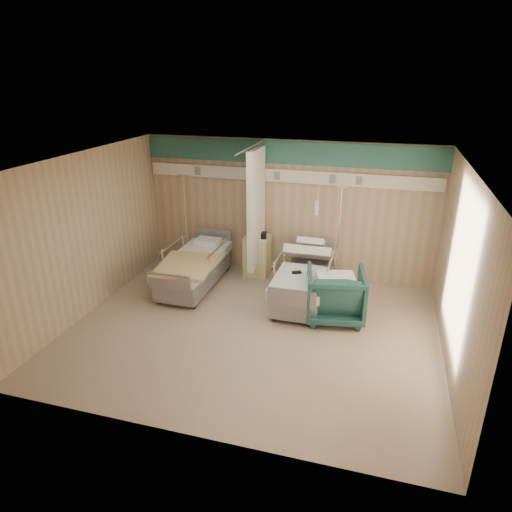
% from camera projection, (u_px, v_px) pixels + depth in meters
% --- Properties ---
extents(ground, '(6.00, 5.00, 0.00)m').
position_uv_depth(ground, '(253.00, 330.00, 7.64)').
color(ground, gray).
rests_on(ground, ground).
extents(room_walls, '(6.04, 5.04, 2.82)m').
position_uv_depth(room_walls, '(255.00, 219.00, 7.17)').
color(room_walls, tan).
rests_on(room_walls, ground).
extents(bed_right, '(1.00, 2.16, 0.63)m').
position_uv_depth(bed_right, '(303.00, 285.00, 8.52)').
color(bed_right, silver).
rests_on(bed_right, ground).
extents(bed_left, '(1.00, 2.16, 0.63)m').
position_uv_depth(bed_left, '(194.00, 272.00, 9.09)').
color(bed_left, silver).
rests_on(bed_left, ground).
extents(bedside_cabinet, '(0.50, 0.48, 0.85)m').
position_uv_depth(bedside_cabinet, '(257.00, 256.00, 9.58)').
color(bedside_cabinet, '#DEDB8B').
rests_on(bedside_cabinet, ground).
extents(visitor_armchair, '(1.13, 1.15, 0.90)m').
position_uv_depth(visitor_armchair, '(335.00, 295.00, 7.84)').
color(visitor_armchair, '#1B4545').
rests_on(visitor_armchair, ground).
extents(waffle_blanket, '(0.75, 0.69, 0.07)m').
position_uv_depth(waffle_blanket, '(337.00, 269.00, 7.66)').
color(waffle_blanket, white).
rests_on(waffle_blanket, visitor_armchair).
extents(iv_stand_right, '(0.36, 0.36, 2.01)m').
position_uv_depth(iv_stand_right, '(336.00, 265.00, 9.18)').
color(iv_stand_right, silver).
rests_on(iv_stand_right, ground).
extents(iv_stand_left, '(0.37, 0.37, 2.08)m').
position_uv_depth(iv_stand_left, '(188.00, 250.00, 9.87)').
color(iv_stand_left, silver).
rests_on(iv_stand_left, ground).
extents(call_remote, '(0.19, 0.14, 0.04)m').
position_uv_depth(call_remote, '(297.00, 272.00, 8.23)').
color(call_remote, black).
rests_on(call_remote, bed_right).
extents(tan_blanket, '(1.14, 1.37, 0.04)m').
position_uv_depth(tan_blanket, '(186.00, 265.00, 8.54)').
color(tan_blanket, tan).
rests_on(tan_blanket, bed_left).
extents(toiletry_bag, '(0.25, 0.18, 0.13)m').
position_uv_depth(toiletry_bag, '(261.00, 235.00, 9.32)').
color(toiletry_bag, black).
rests_on(toiletry_bag, bedside_cabinet).
extents(white_cup, '(0.11, 0.11, 0.14)m').
position_uv_depth(white_cup, '(251.00, 233.00, 9.41)').
color(white_cup, white).
rests_on(white_cup, bedside_cabinet).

